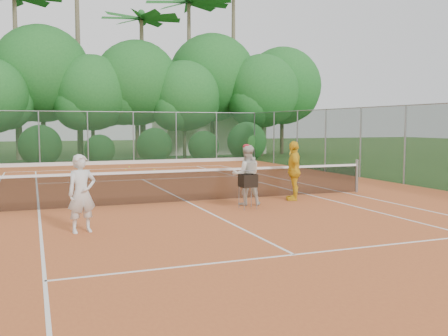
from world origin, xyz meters
The scene contains 14 objects.
ground centered at (0.00, 0.00, 0.00)m, with size 120.00×120.00×0.00m, color #274619.
clay_court centered at (0.00, 0.00, 0.01)m, with size 18.00×36.00×0.02m, color #BB5B2B.
club_building centered at (9.00, 24.00, 1.50)m, with size 8.00×5.00×3.00m, color beige.
tennis_net centered at (0.00, 0.00, 0.53)m, with size 11.97×0.10×1.10m.
player_white centered at (-3.28, -3.18, 0.85)m, with size 0.60×0.40×1.65m, color silver.
player_center_grp centered at (1.40, -1.11, 0.87)m, with size 0.94×0.80×1.73m.
player_yellow centered at (3.09, -0.78, 0.91)m, with size 1.04×0.43×1.78m, color yellow.
ball_hopper centered at (1.18, -1.71, 0.76)m, with size 0.41×0.41×0.94m.
stray_ball_a centered at (1.41, 10.36, 0.05)m, with size 0.07×0.07×0.07m, color yellow.
stray_ball_b centered at (0.55, 12.49, 0.05)m, with size 0.07×0.07×0.07m, color #C6E735.
stray_ball_c centered at (0.15, 11.14, 0.05)m, with size 0.07×0.07×0.07m, color #BACF30.
court_markings centered at (0.00, 0.00, 0.02)m, with size 11.03×23.83×0.01m.
fence_back centered at (0.00, 15.00, 1.52)m, with size 18.07×0.07×3.00m.
tropical_treeline centered at (1.43, 20.22, 5.11)m, with size 32.10×8.49×15.03m.
Camera 1 is at (-4.22, -13.94, 2.29)m, focal length 40.00 mm.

